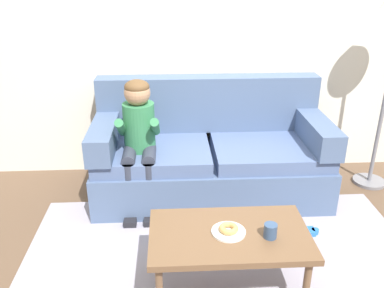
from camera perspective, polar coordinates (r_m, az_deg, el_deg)
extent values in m
plane|color=brown|center=(3.15, 3.77, -14.19)|extent=(10.00, 10.00, 0.00)
cube|color=silver|center=(3.92, 1.88, 15.84)|extent=(8.00, 0.10, 2.80)
cube|color=#9993A3|center=(2.95, 4.36, -17.05)|extent=(2.81, 1.87, 0.01)
cube|color=slate|center=(3.72, 2.56, -4.30)|extent=(2.02, 0.90, 0.38)
cube|color=slate|center=(3.55, -5.43, -1.29)|extent=(0.97, 0.74, 0.12)
cube|color=slate|center=(3.64, 10.62, -0.91)|extent=(0.97, 0.74, 0.12)
cube|color=slate|center=(3.82, 2.20, 5.67)|extent=(2.02, 0.20, 0.51)
cube|color=slate|center=(3.57, -12.01, 1.39)|extent=(0.20, 0.90, 0.22)
cube|color=slate|center=(3.74, 16.68, 1.94)|extent=(0.20, 0.90, 0.22)
cube|color=brown|center=(2.59, 5.22, -12.51)|extent=(0.98, 0.58, 0.04)
cylinder|color=brown|center=(2.64, 15.59, -18.46)|extent=(0.04, 0.04, 0.38)
cylinder|color=brown|center=(2.88, -4.38, -13.55)|extent=(0.04, 0.04, 0.38)
cylinder|color=brown|center=(2.98, 12.90, -12.71)|extent=(0.04, 0.04, 0.38)
cylinder|color=#337A4C|center=(3.43, -7.34, 2.41)|extent=(0.26, 0.26, 0.40)
sphere|color=tan|center=(3.31, -7.63, 7.08)|extent=(0.21, 0.21, 0.21)
ellipsoid|color=brown|center=(3.30, -7.67, 7.86)|extent=(0.20, 0.20, 0.12)
cylinder|color=#333847|center=(3.37, -8.69, -1.56)|extent=(0.11, 0.30, 0.11)
cylinder|color=#333847|center=(3.34, -8.67, -6.23)|extent=(0.09, 0.09, 0.44)
cube|color=black|center=(3.43, -8.48, -10.27)|extent=(0.10, 0.20, 0.06)
cylinder|color=#337A4C|center=(3.33, -9.82, 2.26)|extent=(0.07, 0.29, 0.23)
cylinder|color=#333847|center=(3.36, -5.97, -1.51)|extent=(0.11, 0.30, 0.11)
cylinder|color=#333847|center=(3.33, -5.91, -6.19)|extent=(0.09, 0.09, 0.44)
cube|color=black|center=(3.42, -5.77, -10.25)|extent=(0.10, 0.20, 0.06)
cylinder|color=#337A4C|center=(3.31, -5.13, 2.38)|extent=(0.07, 0.29, 0.23)
cylinder|color=white|center=(2.57, 5.04, -12.05)|extent=(0.21, 0.21, 0.01)
torus|color=tan|center=(2.55, 5.06, -11.59)|extent=(0.13, 0.13, 0.04)
cylinder|color=#334C72|center=(2.55, 10.83, -11.76)|extent=(0.08, 0.08, 0.09)
cube|color=blue|center=(3.37, 15.30, -11.74)|extent=(0.16, 0.09, 0.05)
cylinder|color=blue|center=(3.34, 13.89, -11.86)|extent=(0.06, 0.06, 0.05)
cylinder|color=blue|center=(3.39, 16.70, -11.61)|extent=(0.06, 0.06, 0.05)
cylinder|color=slate|center=(4.32, 23.34, -4.78)|extent=(0.30, 0.30, 0.03)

